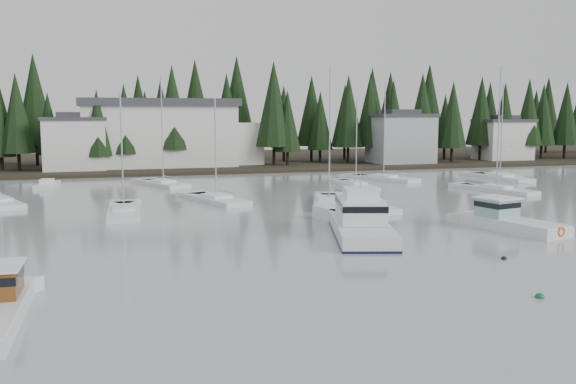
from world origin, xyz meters
name	(u,v)px	position (x,y,z in m)	size (l,w,h in m)	color
ground	(450,322)	(0.00, 0.00, 0.00)	(260.00, 260.00, 0.00)	#919B9C
far_shore_land	(180,162)	(0.00, 97.00, 0.00)	(240.00, 54.00, 1.00)	black
conifer_treeline	(188,167)	(0.00, 86.00, 0.00)	(200.00, 22.00, 20.00)	black
house_west	(75,142)	(-18.00, 79.00, 4.65)	(9.54, 7.42, 8.75)	silver
house_east_a	(401,137)	(36.00, 78.00, 4.90)	(10.60, 8.48, 9.25)	#999EA0
house_east_b	(503,138)	(58.00, 80.00, 4.40)	(9.54, 7.42, 8.25)	silver
harbor_inn	(172,134)	(-2.96, 82.34, 5.78)	(29.50, 11.50, 10.90)	silver
cabin_cruiser_center	(360,224)	(4.06, 19.73, 0.81)	(7.15, 13.08, 5.37)	silver
lobster_boat_teal	(509,223)	(16.01, 18.48, 0.56)	(4.89, 8.91, 4.70)	silver
sailboat_0	(124,214)	(-12.47, 34.98, 0.05)	(3.20, 10.56, 11.32)	silver
sailboat_1	(163,185)	(-6.84, 57.49, 0.08)	(6.04, 9.69, 14.23)	silver
sailboat_3	(356,187)	(15.72, 48.95, 0.05)	(3.03, 10.20, 11.17)	silver
sailboat_4	(384,180)	(22.59, 55.79, 0.07)	(7.24, 10.43, 13.75)	silver
sailboat_5	(500,179)	(38.59, 52.51, 0.06)	(3.87, 10.98, 13.61)	silver
sailboat_7	(216,201)	(-3.06, 40.80, 0.05)	(5.77, 9.97, 11.21)	silver
sailboat_8	(329,204)	(7.38, 35.67, 0.07)	(6.39, 10.74, 14.15)	silver
sailboat_9	(0,204)	(-24.03, 44.63, 0.06)	(5.86, 9.85, 11.93)	silver
sailboat_10	(496,191)	(29.67, 40.25, 0.09)	(5.13, 10.62, 14.92)	silver
runabout_1	(373,209)	(9.86, 30.64, 0.13)	(3.36, 6.58, 1.42)	silver
runabout_3	(47,186)	(-20.75, 59.62, 0.13)	(2.84, 5.88, 1.42)	silver
mooring_buoy_green	(540,298)	(6.14, 2.07, 0.00)	(0.48, 0.48, 0.48)	#145933
mooring_buoy_dark	(504,259)	(9.54, 9.85, 0.00)	(0.38, 0.38, 0.38)	black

